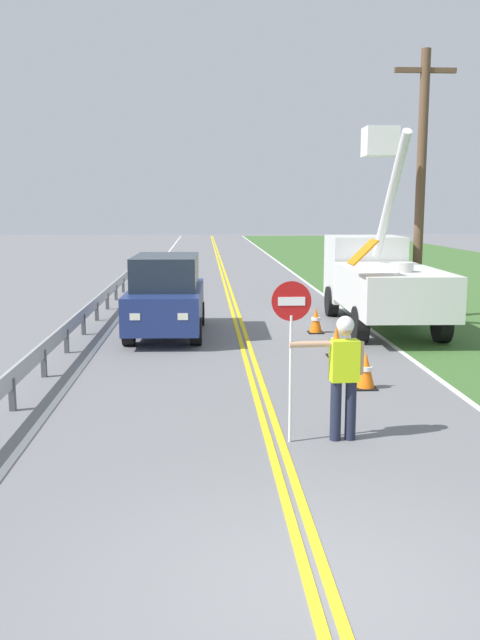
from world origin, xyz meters
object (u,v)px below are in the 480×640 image
(utility_bucket_truck, at_px, (379,276))
(traffic_cone_tail, at_px, (316,321))
(oncoming_suv_nearest, at_px, (166,295))
(utility_pole_near, at_px, (421,181))
(traffic_cone_mid, at_px, (336,342))
(flagger_worker, at_px, (343,370))
(traffic_cone_lead, at_px, (366,371))
(stop_sign_paddle, at_px, (291,325))

(utility_bucket_truck, relative_size, traffic_cone_tail, 9.79)
(oncoming_suv_nearest, bearing_deg, utility_pole_near, 17.48)
(traffic_cone_mid, bearing_deg, utility_pole_near, 56.70)
(utility_pole_near, bearing_deg, traffic_cone_tail, -146.05)
(utility_bucket_truck, distance_m, traffic_cone_tail, 2.51)
(flagger_worker, bearing_deg, utility_pole_near, 67.64)
(traffic_cone_lead, relative_size, traffic_cone_tail, 1.00)
(oncoming_suv_nearest, height_order, traffic_cone_lead, oncoming_suv_nearest)
(flagger_worker, distance_m, oncoming_suv_nearest, 8.98)
(flagger_worker, xyz_separation_m, traffic_cone_lead, (1.01, 2.79, -0.71))
(oncoming_suv_nearest, bearing_deg, traffic_cone_lead, -54.99)
(traffic_cone_lead, bearing_deg, traffic_cone_tail, 89.98)
(flagger_worker, height_order, traffic_cone_mid, flagger_worker)
(oncoming_suv_nearest, bearing_deg, utility_bucket_truck, 10.94)
(stop_sign_paddle, distance_m, traffic_cone_lead, 3.62)
(traffic_cone_mid, bearing_deg, stop_sign_paddle, -107.44)
(traffic_cone_mid, bearing_deg, flagger_worker, -100.12)
(traffic_cone_mid, bearing_deg, utility_bucket_truck, 64.07)
(traffic_cone_lead, distance_m, traffic_cone_tail, 5.71)
(utility_pole_near, bearing_deg, traffic_cone_lead, -113.21)
(traffic_cone_lead, height_order, traffic_cone_mid, same)
(stop_sign_paddle, height_order, traffic_cone_tail, stop_sign_paddle)
(utility_bucket_truck, xyz_separation_m, traffic_cone_tail, (-1.96, -1.13, -1.08))
(flagger_worker, bearing_deg, stop_sign_paddle, -176.47)
(traffic_cone_lead, xyz_separation_m, traffic_cone_tail, (0.00, 5.71, 0.00))
(flagger_worker, distance_m, stop_sign_paddle, 1.02)
(stop_sign_paddle, bearing_deg, flagger_worker, 3.53)
(traffic_cone_mid, distance_m, traffic_cone_tail, 2.95)
(oncoming_suv_nearest, relative_size, traffic_cone_lead, 6.64)
(flagger_worker, bearing_deg, traffic_cone_tail, 83.21)
(stop_sign_paddle, xyz_separation_m, utility_pole_near, (5.22, 10.86, 2.39))
(utility_bucket_truck, relative_size, utility_pole_near, 0.87)
(stop_sign_paddle, xyz_separation_m, traffic_cone_lead, (1.78, 2.84, -1.37))
(flagger_worker, xyz_separation_m, utility_pole_near, (4.45, 10.81, 3.05))
(utility_bucket_truck, distance_m, utility_pole_near, 3.28)
(oncoming_suv_nearest, relative_size, traffic_cone_tail, 6.64)
(utility_pole_near, bearing_deg, oncoming_suv_nearest, -162.52)
(oncoming_suv_nearest, xyz_separation_m, traffic_cone_tail, (3.98, 0.02, -0.72))
(traffic_cone_lead, height_order, traffic_cone_tail, same)
(stop_sign_paddle, relative_size, oncoming_suv_nearest, 0.50)
(utility_bucket_truck, bearing_deg, traffic_cone_lead, -106.03)
(flagger_worker, xyz_separation_m, stop_sign_paddle, (-0.77, -0.05, 0.66))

